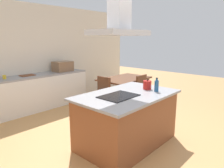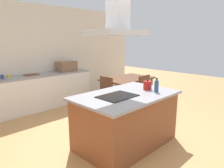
{
  "view_description": "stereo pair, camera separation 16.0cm",
  "coord_description": "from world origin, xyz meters",
  "views": [
    {
      "loc": [
        -2.66,
        -2.07,
        1.8
      ],
      "look_at": [
        0.06,
        0.4,
        1.0
      ],
      "focal_mm": 33.35,
      "sensor_mm": 36.0,
      "label": 1
    },
    {
      "loc": [
        -2.55,
        -2.19,
        1.8
      ],
      "look_at": [
        0.06,
        0.4,
        1.0
      ],
      "focal_mm": 33.35,
      "sensor_mm": 36.0,
      "label": 2
    }
  ],
  "objects": [
    {
      "name": "range_hood",
      "position": [
        -0.22,
        0.0,
        2.1
      ],
      "size": [
        0.9,
        0.55,
        0.78
      ],
      "color": "#ADADB2"
    },
    {
      "name": "cutting_board",
      "position": [
        -0.3,
        2.93,
        0.91
      ],
      "size": [
        0.34,
        0.24,
        0.02
      ],
      "primitive_type": "cube",
      "color": "brown",
      "rests_on": "back_counter"
    },
    {
      "name": "kitchen_island",
      "position": [
        0.0,
        0.0,
        0.45
      ],
      "size": [
        1.75,
        1.11,
        0.9
      ],
      "color": "brown",
      "rests_on": "ground"
    },
    {
      "name": "cooktop",
      "position": [
        -0.22,
        0.0,
        0.91
      ],
      "size": [
        0.6,
        0.44,
        0.01
      ],
      "primitive_type": "cube",
      "color": "black",
      "rests_on": "kitchen_island"
    },
    {
      "name": "coffee_mug_yellow",
      "position": [
        -0.85,
        2.9,
        0.95
      ],
      "size": [
        0.08,
        0.08,
        0.09
      ],
      "primitive_type": "cylinder",
      "color": "gold",
      "rests_on": "back_counter"
    },
    {
      "name": "countertop_microwave",
      "position": [
        0.72,
        2.88,
        1.04
      ],
      "size": [
        0.5,
        0.38,
        0.28
      ],
      "primitive_type": "cube",
      "color": "brown",
      "rests_on": "back_counter"
    },
    {
      "name": "back_counter",
      "position": [
        -0.03,
        2.88,
        0.45
      ],
      "size": [
        2.65,
        0.62,
        0.9
      ],
      "color": "silver",
      "rests_on": "ground"
    },
    {
      "name": "olive_oil_bottle",
      "position": [
        0.46,
        -0.28,
        1.0
      ],
      "size": [
        0.07,
        0.07,
        0.25
      ],
      "color": "navy",
      "rests_on": "kitchen_island"
    },
    {
      "name": "chair_at_left_end",
      "position": [
        0.81,
        1.45,
        0.51
      ],
      "size": [
        0.42,
        0.42,
        0.89
      ],
      "color": "#2D6BB7",
      "rests_on": "ground"
    },
    {
      "name": "wall_back",
      "position": [
        0.0,
        3.25,
        1.35
      ],
      "size": [
        7.2,
        0.1,
        2.7
      ],
      "primitive_type": "cube",
      "color": "beige",
      "rests_on": "ground"
    },
    {
      "name": "coffee_mug_blue",
      "position": [
        -0.98,
        2.94,
        0.95
      ],
      "size": [
        0.08,
        0.08,
        0.09
      ],
      "primitive_type": "cylinder",
      "color": "#2D56B2",
      "rests_on": "back_counter"
    },
    {
      "name": "tea_kettle",
      "position": [
        0.51,
        -0.06,
        0.98
      ],
      "size": [
        0.2,
        0.15,
        0.18
      ],
      "color": "#B21E19",
      "rests_on": "kitchen_island"
    },
    {
      "name": "chair_facing_island",
      "position": [
        1.73,
        0.78,
        0.51
      ],
      "size": [
        0.42,
        0.42,
        0.89
      ],
      "color": "#2D6BB7",
      "rests_on": "ground"
    },
    {
      "name": "dining_table",
      "position": [
        1.73,
        1.45,
        0.67
      ],
      "size": [
        1.4,
        0.9,
        0.75
      ],
      "color": "#59331E",
      "rests_on": "ground"
    },
    {
      "name": "ground",
      "position": [
        0.0,
        1.5,
        0.0
      ],
      "size": [
        16.0,
        16.0,
        0.0
      ],
      "primitive_type": "plane",
      "color": "tan"
    }
  ]
}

